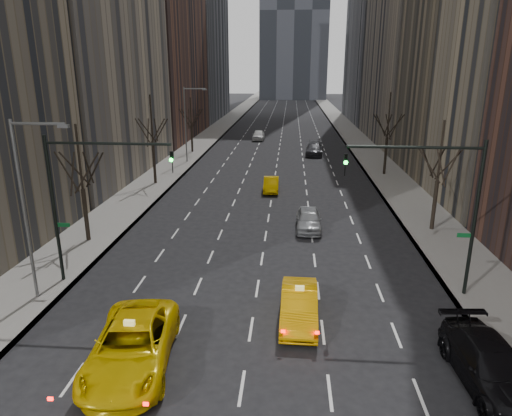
% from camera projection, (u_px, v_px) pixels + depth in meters
% --- Properties ---
extents(sidewalk_left, '(4.50, 320.00, 0.15)m').
position_uv_depth(sidewalk_left, '(212.00, 134.00, 80.68)').
color(sidewalk_left, slate).
rests_on(sidewalk_left, ground).
extents(sidewalk_right, '(4.50, 320.00, 0.15)m').
position_uv_depth(sidewalk_right, '(352.00, 135.00, 78.91)').
color(sidewalk_right, slate).
rests_on(sidewalk_right, ground).
extents(tree_lw_b, '(3.36, 3.50, 7.82)m').
position_uv_depth(tree_lw_b, '(83.00, 189.00, 30.06)').
color(tree_lw_b, black).
rests_on(tree_lw_b, ground).
extents(tree_lw_c, '(3.36, 3.50, 8.74)m').
position_uv_depth(tree_lw_c, '(153.00, 145.00, 45.20)').
color(tree_lw_c, black).
rests_on(tree_lw_c, ground).
extents(tree_lw_d, '(3.36, 3.50, 7.36)m').
position_uv_depth(tree_lw_d, '(191.00, 127.00, 62.49)').
color(tree_lw_d, black).
rests_on(tree_lw_d, ground).
extents(tree_rw_b, '(3.36, 3.50, 7.82)m').
position_uv_depth(tree_rw_b, '(437.00, 181.00, 32.14)').
color(tree_rw_b, black).
rests_on(tree_rw_b, ground).
extents(tree_rw_c, '(3.36, 3.50, 8.74)m').
position_uv_depth(tree_rw_c, '(387.00, 138.00, 49.19)').
color(tree_rw_c, black).
rests_on(tree_rw_c, ground).
extents(traffic_mast_left, '(6.69, 0.39, 8.00)m').
position_uv_depth(traffic_mast_left, '(82.00, 187.00, 23.61)').
color(traffic_mast_left, black).
rests_on(traffic_mast_left, ground).
extents(traffic_mast_right, '(6.69, 0.39, 8.00)m').
position_uv_depth(traffic_mast_right, '(443.00, 194.00, 22.29)').
color(traffic_mast_right, black).
rests_on(traffic_mast_right, ground).
extents(streetlight_near, '(2.83, 0.22, 9.00)m').
position_uv_depth(streetlight_near, '(29.00, 194.00, 21.79)').
color(streetlight_near, slate).
rests_on(streetlight_near, ground).
extents(streetlight_far, '(2.83, 0.22, 9.00)m').
position_uv_depth(streetlight_far, '(188.00, 117.00, 55.13)').
color(streetlight_far, slate).
rests_on(streetlight_far, ground).
extents(taxi_suv, '(3.74, 6.88, 1.83)m').
position_uv_depth(taxi_suv, '(132.00, 346.00, 17.94)').
color(taxi_suv, '#DDB504').
rests_on(taxi_suv, ground).
extents(taxi_sedan, '(1.77, 4.83, 1.58)m').
position_uv_depth(taxi_sedan, '(299.00, 306.00, 21.23)').
color(taxi_sedan, '#F9A905').
rests_on(taxi_sedan, ground).
extents(silver_sedan_ahead, '(1.87, 4.53, 1.54)m').
position_uv_depth(silver_sedan_ahead, '(309.00, 219.00, 33.31)').
color(silver_sedan_ahead, '#919498').
rests_on(silver_sedan_ahead, ground).
extents(parked_suv_black, '(2.68, 5.85, 1.66)m').
position_uv_depth(parked_suv_black, '(491.00, 366.00, 16.90)').
color(parked_suv_black, black).
rests_on(parked_suv_black, ground).
extents(far_taxi, '(1.50, 4.09, 1.34)m').
position_uv_depth(far_taxi, '(271.00, 184.00, 43.59)').
color(far_taxi, '#EDB504').
rests_on(far_taxi, ground).
extents(far_suv_grey, '(2.58, 5.68, 1.61)m').
position_uv_depth(far_suv_grey, '(314.00, 149.00, 61.66)').
color(far_suv_grey, '#323237').
rests_on(far_suv_grey, ground).
extents(far_car_white, '(1.92, 4.67, 1.58)m').
position_uv_depth(far_car_white, '(259.00, 135.00, 74.40)').
color(far_car_white, white).
rests_on(far_car_white, ground).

